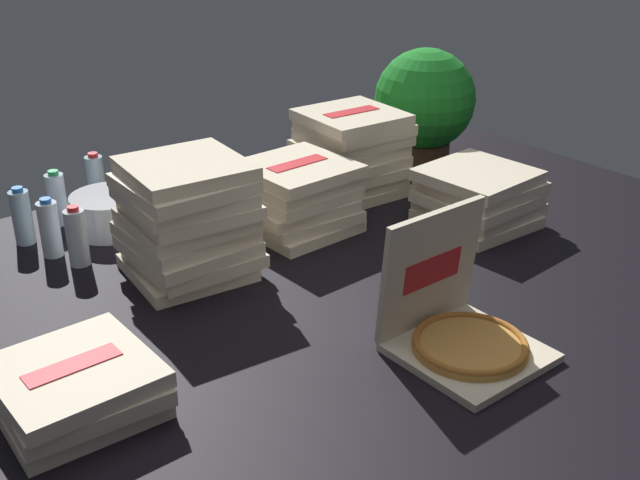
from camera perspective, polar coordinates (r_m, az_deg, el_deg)
The scene contains 15 objects.
ground_plane at distance 2.36m, azimuth 1.14°, elevation -4.24°, with size 3.20×2.40×0.02m, color black.
open_pizza_box at distance 2.10m, azimuth 10.05°, elevation -6.20°, with size 0.34×0.35×0.37m.
pizza_stack_left_far at distance 1.95m, azimuth -17.26°, elevation -10.15°, with size 0.36×0.37×0.12m.
pizza_stack_left_mid at distance 2.44m, azimuth -9.61°, elevation 1.45°, with size 0.40×0.39×0.37m.
pizza_stack_left_near at distance 3.06m, azimuth 2.27°, elevation 6.35°, with size 0.39×0.39×0.33m.
pizza_stack_right_mid at distance 2.74m, azimuth -1.75°, elevation 3.17°, with size 0.38×0.37×0.25m.
pizza_stack_right_far at distance 2.85m, azimuth 11.40°, elevation 3.09°, with size 0.38×0.37×0.20m.
ice_bucket at distance 2.85m, azimuth -14.96°, elevation 1.94°, with size 0.27×0.27×0.13m, color #B7BABF.
water_bottle_0 at distance 2.70m, azimuth -19.01°, elevation 0.79°, with size 0.07×0.07×0.20m.
water_bottle_1 at distance 2.61m, azimuth -17.22°, elevation 0.20°, with size 0.07×0.07×0.20m.
water_bottle_2 at distance 3.08m, azimuth -15.94°, elevation 4.23°, with size 0.07×0.07×0.20m.
water_bottle_3 at distance 2.94m, azimuth -18.53°, elevation 2.85°, with size 0.07×0.07×0.20m.
water_bottle_4 at distance 2.82m, azimuth -20.80°, elevation 1.59°, with size 0.07×0.07×0.20m.
water_bottle_5 at distance 2.58m, azimuth -12.79°, elevation 0.47°, with size 0.07×0.07×0.20m.
potted_plant at distance 3.31m, azimuth 7.59°, elevation 9.76°, with size 0.42×0.42×0.51m.
Camera 1 is at (-1.32, -1.58, 1.15)m, focal length 44.12 mm.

